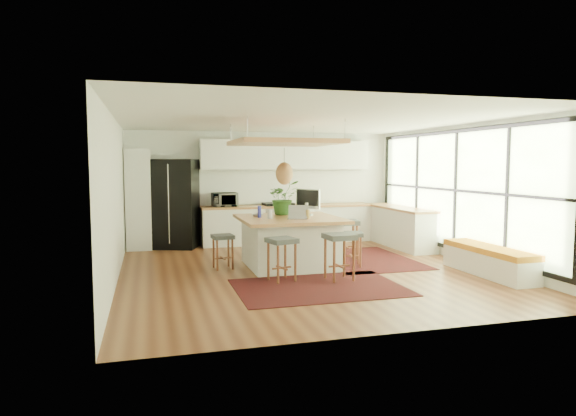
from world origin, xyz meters
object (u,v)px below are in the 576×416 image
object	(u,v)px
island	(290,242)
stool_near_left	(282,260)
stool_right_back	(346,241)
monitor	(308,202)
stool_near_right	(339,259)
microwave	(225,198)
island_plant	(283,201)
fridge	(174,208)
stool_right_front	(352,248)
stool_left_side	(223,250)
laptop	(298,213)

from	to	relation	value
island	stool_near_left	world-z (taller)	island
island	stool_right_back	xyz separation A→B (m)	(1.32, 0.42, -0.11)
stool_near_left	monitor	world-z (taller)	monitor
stool_near_right	microwave	xyz separation A→B (m)	(-1.30, 4.07, 0.77)
island	island_plant	world-z (taller)	island_plant
stool_near_left	monitor	xyz separation A→B (m)	(0.89, 1.38, 0.83)
fridge	stool_near_left	xyz separation A→B (m)	(1.53, -3.88, -0.57)
monitor	stool_right_back	bearing A→B (deg)	65.75
stool_right_front	microwave	world-z (taller)	microwave
microwave	stool_near_left	bearing A→B (deg)	-86.83
stool_left_side	monitor	world-z (taller)	monitor
stool_right_front	island	bearing A→B (deg)	162.89
stool_near_left	stool_left_side	size ratio (longest dim) A/B	1.14
stool_right_back	laptop	distance (m)	1.64
stool_near_right	microwave	bearing A→B (deg)	107.74
stool_right_front	laptop	xyz separation A→B (m)	(-1.06, -0.01, 0.70)
fridge	microwave	xyz separation A→B (m)	(1.16, -0.00, 0.20)
stool_near_right	laptop	xyz separation A→B (m)	(-0.43, 0.97, 0.70)
stool_right_back	monitor	xyz separation A→B (m)	(-0.88, -0.18, 0.83)
microwave	stool_near_right	bearing A→B (deg)	-74.47
stool_right_back	stool_left_side	world-z (taller)	stool_right_back
stool_right_front	stool_left_side	distance (m)	2.40
fridge	monitor	world-z (taller)	fridge
stool_right_front	stool_left_side	world-z (taller)	stool_right_front
island	stool_near_right	bearing A→B (deg)	-70.06
stool_near_left	monitor	size ratio (longest dim) A/B	1.28
stool_left_side	stool_near_left	bearing A→B (deg)	-57.92
stool_near_left	island	bearing A→B (deg)	68.21
stool_near_right	stool_left_side	world-z (taller)	stool_near_right
stool_near_left	stool_near_right	xyz separation A→B (m)	(0.94, -0.19, 0.00)
fridge	laptop	world-z (taller)	fridge
laptop	microwave	distance (m)	3.21
stool_near_right	laptop	world-z (taller)	laptop
island	monitor	distance (m)	0.88
stool_left_side	laptop	xyz separation A→B (m)	(1.30, -0.47, 0.70)
fridge	stool_near_left	size ratio (longest dim) A/B	2.82
stool_left_side	laptop	bearing A→B (deg)	-20.10
microwave	island_plant	world-z (taller)	island_plant
fridge	monitor	size ratio (longest dim) A/B	3.61
island	island_plant	xyz separation A→B (m)	(0.01, 0.52, 0.73)
island	stool_right_front	bearing A→B (deg)	-17.11
stool_left_side	stool_right_front	bearing A→B (deg)	-11.16
island	stool_right_back	size ratio (longest dim) A/B	2.34
fridge	island_plant	xyz separation A→B (m)	(2.00, -2.23, 0.27)
stool_right_front	fridge	bearing A→B (deg)	135.11
island	laptop	world-z (taller)	laptop
stool_near_right	island_plant	distance (m)	2.08
monitor	stool_right_front	bearing A→B (deg)	13.30
island_plant	fridge	bearing A→B (deg)	131.88
island	laptop	size ratio (longest dim) A/B	4.84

